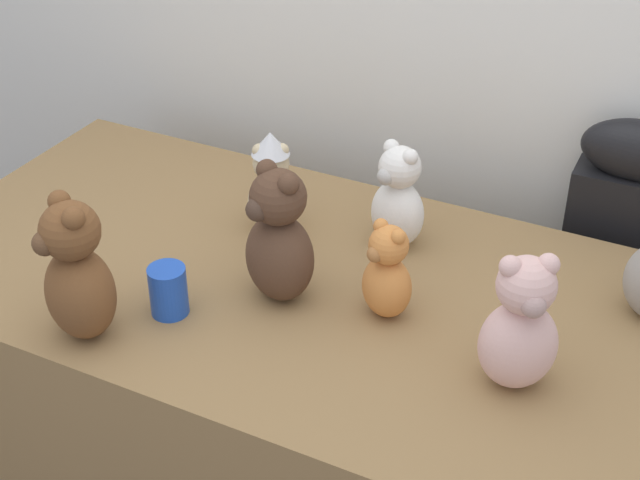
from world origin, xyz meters
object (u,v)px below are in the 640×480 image
display_table (320,410)px  teddy_bear_ginger (387,274)px  instrument_case (610,295)px  teddy_bear_sand (272,183)px  teddy_bear_chestnut (77,274)px  teddy_bear_snow (398,199)px  teddy_bear_cocoa (279,239)px  teddy_bear_blush (521,327)px  party_cup_blue (168,291)px

display_table → teddy_bear_ginger: (0.17, -0.03, 0.47)m
instrument_case → teddy_bear_sand: (-0.75, -0.43, 0.36)m
teddy_bear_chestnut → teddy_bear_sand: bearing=104.4°
teddy_bear_snow → teddy_bear_ginger: 0.27m
instrument_case → teddy_bear_chestnut: teddy_bear_chestnut is taller
teddy_bear_cocoa → teddy_bear_snow: 0.34m
teddy_bear_cocoa → teddy_bear_sand: 0.27m
display_table → teddy_bear_sand: teddy_bear_sand is taller
teddy_bear_chestnut → teddy_bear_cocoa: same height
display_table → teddy_bear_sand: bearing=142.0°
teddy_bear_sand → display_table: bearing=-66.7°
instrument_case → teddy_bear_blush: teddy_bear_blush is taller
teddy_bear_blush → teddy_bear_sand: bearing=125.6°
instrument_case → display_table: bearing=-133.9°
display_table → teddy_bear_cocoa: teddy_bear_cocoa is taller
teddy_bear_chestnut → teddy_bear_blush: bearing=46.6°
teddy_bear_blush → teddy_bear_snow: size_ratio=1.13×
teddy_bear_cocoa → teddy_bear_snow: (0.14, 0.30, -0.03)m
display_table → teddy_bear_sand: (-0.21, 0.16, 0.49)m
teddy_bear_cocoa → teddy_bear_sand: (-0.15, 0.23, -0.02)m
teddy_bear_cocoa → teddy_bear_snow: teddy_bear_cocoa is taller
teddy_bear_sand → teddy_bear_snow: bearing=-14.8°
teddy_bear_blush → teddy_bear_ginger: size_ratio=1.32×
teddy_bear_cocoa → teddy_bear_sand: teddy_bear_cocoa is taller
teddy_bear_chestnut → teddy_bear_cocoa: 0.41m
teddy_bear_chestnut → teddy_bear_ginger: bearing=62.6°
display_table → instrument_case: 0.82m
teddy_bear_cocoa → party_cup_blue: 0.25m
teddy_bear_ginger → teddy_bear_sand: bearing=178.7°
teddy_bear_sand → party_cup_blue: 0.39m
teddy_bear_snow → teddy_bear_chestnut: bearing=-102.1°
display_table → party_cup_blue: 0.54m
display_table → teddy_bear_snow: size_ratio=7.47×
teddy_bear_cocoa → teddy_bear_snow: bearing=90.4°
display_table → teddy_bear_snow: (0.08, 0.23, 0.49)m
display_table → party_cup_blue: (-0.24, -0.22, 0.42)m
teddy_bear_chestnut → teddy_bear_sand: (0.15, 0.52, -0.02)m
teddy_bear_sand → teddy_bear_ginger: (0.37, -0.19, -0.02)m
teddy_bear_blush → teddy_bear_cocoa: teddy_bear_cocoa is taller
display_table → instrument_case: bearing=47.2°
teddy_bear_cocoa → teddy_bear_ginger: (0.23, 0.04, -0.04)m
display_table → teddy_bear_cocoa: bearing=-131.3°
teddy_bear_chestnut → teddy_bear_snow: size_ratio=1.22×
party_cup_blue → teddy_bear_snow: bearing=54.8°
teddy_bear_sand → teddy_bear_cocoa: bearing=-86.4°
teddy_bear_sand → party_cup_blue: bearing=-123.6°
teddy_bear_ginger → instrument_case: bearing=83.9°
teddy_bear_ginger → teddy_bear_blush: bearing=8.8°
teddy_bear_chestnut → teddy_bear_sand: teddy_bear_chestnut is taller
teddy_bear_sand → teddy_bear_ginger: 0.42m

